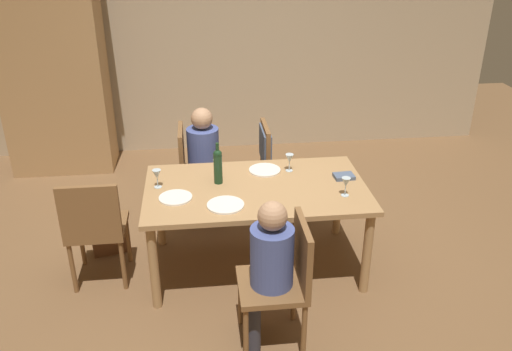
# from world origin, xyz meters

# --- Properties ---
(ground_plane) EXTENTS (10.00, 10.00, 0.00)m
(ground_plane) POSITION_xyz_m (0.00, 0.00, 0.00)
(ground_plane) COLOR brown
(rear_room_partition) EXTENTS (6.40, 0.12, 2.70)m
(rear_room_partition) POSITION_xyz_m (0.00, 2.70, 1.35)
(rear_room_partition) COLOR tan
(rear_room_partition) RESTS_ON ground_plane
(armoire_cabinet) EXTENTS (1.18, 0.62, 2.18)m
(armoire_cabinet) POSITION_xyz_m (-1.97, 2.25, 1.10)
(armoire_cabinet) COLOR #A87F51
(armoire_cabinet) RESTS_ON ground_plane
(dining_table) EXTENTS (1.74, 1.01, 0.74)m
(dining_table) POSITION_xyz_m (0.00, 0.00, 0.66)
(dining_table) COLOR #A87F51
(dining_table) RESTS_ON ground_plane
(chair_far_left) EXTENTS (0.44, 0.44, 0.92)m
(chair_far_left) POSITION_xyz_m (-0.48, 0.88, 0.53)
(chair_far_left) COLOR brown
(chair_far_left) RESTS_ON ground_plane
(chair_near) EXTENTS (0.44, 0.44, 0.92)m
(chair_near) POSITION_xyz_m (0.09, -0.88, 0.53)
(chair_near) COLOR brown
(chair_near) RESTS_ON ground_plane
(chair_far_right) EXTENTS (0.46, 0.44, 0.92)m
(chair_far_right) POSITION_xyz_m (0.27, 0.88, 0.59)
(chair_far_right) COLOR brown
(chair_far_right) RESTS_ON ground_plane
(chair_left_end) EXTENTS (0.44, 0.44, 0.92)m
(chair_left_end) POSITION_xyz_m (-1.25, -0.09, 0.53)
(chair_left_end) COLOR brown
(chair_left_end) RESTS_ON ground_plane
(person_woman_host) EXTENTS (0.34, 0.29, 1.11)m
(person_woman_host) POSITION_xyz_m (-0.37, 0.88, 0.64)
(person_woman_host) COLOR #33333D
(person_woman_host) RESTS_ON ground_plane
(person_man_bearded) EXTENTS (0.32, 0.28, 1.08)m
(person_man_bearded) POSITION_xyz_m (-0.03, -0.88, 0.63)
(person_man_bearded) COLOR #33333D
(person_man_bearded) RESTS_ON ground_plane
(wine_bottle_tall_green) EXTENTS (0.07, 0.07, 0.34)m
(wine_bottle_tall_green) POSITION_xyz_m (-0.29, 0.11, 0.89)
(wine_bottle_tall_green) COLOR #19381E
(wine_bottle_tall_green) RESTS_ON dining_table
(wine_glass_near_left) EXTENTS (0.07, 0.07, 0.15)m
(wine_glass_near_left) POSITION_xyz_m (0.66, -0.22, 0.85)
(wine_glass_near_left) COLOR silver
(wine_glass_near_left) RESTS_ON dining_table
(wine_glass_centre) EXTENTS (0.07, 0.07, 0.15)m
(wine_glass_centre) POSITION_xyz_m (0.31, 0.27, 0.85)
(wine_glass_centre) COLOR silver
(wine_glass_centre) RESTS_ON dining_table
(wine_glass_near_right) EXTENTS (0.07, 0.07, 0.15)m
(wine_glass_near_right) POSITION_xyz_m (-0.29, 0.23, 0.85)
(wine_glass_near_right) COLOR silver
(wine_glass_near_right) RESTS_ON dining_table
(wine_glass_far) EXTENTS (0.07, 0.07, 0.15)m
(wine_glass_far) POSITION_xyz_m (-0.76, 0.09, 0.85)
(wine_glass_far) COLOR silver
(wine_glass_far) RESTS_ON dining_table
(dinner_plate_host) EXTENTS (0.26, 0.26, 0.01)m
(dinner_plate_host) POSITION_xyz_m (0.11, 0.29, 0.75)
(dinner_plate_host) COLOR white
(dinner_plate_host) RESTS_ON dining_table
(dinner_plate_guest_left) EXTENTS (0.25, 0.25, 0.01)m
(dinner_plate_guest_left) POSITION_xyz_m (-0.62, -0.12, 0.75)
(dinner_plate_guest_left) COLOR white
(dinner_plate_guest_left) RESTS_ON dining_table
(dinner_plate_guest_right) EXTENTS (0.27, 0.27, 0.01)m
(dinner_plate_guest_right) POSITION_xyz_m (-0.26, -0.28, 0.75)
(dinner_plate_guest_right) COLOR white
(dinner_plate_guest_right) RESTS_ON dining_table
(folded_napkin) EXTENTS (0.17, 0.13, 0.03)m
(folded_napkin) POSITION_xyz_m (0.73, 0.08, 0.76)
(folded_napkin) COLOR #4C5B75
(folded_napkin) RESTS_ON dining_table
(handbag) EXTENTS (0.30, 0.19, 0.22)m
(handbag) POSITION_xyz_m (-1.25, 0.35, 0.11)
(handbag) COLOR brown
(handbag) RESTS_ON ground_plane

